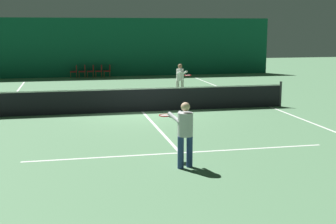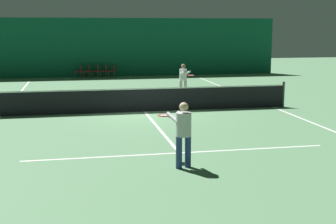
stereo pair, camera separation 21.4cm
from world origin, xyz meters
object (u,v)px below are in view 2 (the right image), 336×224
Objects in this scene: player_far at (183,77)px; courtside_chair_3 at (104,70)px; tennis_net at (144,99)px; player_near at (183,130)px; courtside_chair_0 at (79,71)px; courtside_chair_4 at (112,70)px; courtside_chair_1 at (88,70)px; courtside_chair_2 at (96,70)px.

player_far is 1.88× the size of courtside_chair_3.
player_near reaches higher than tennis_net.
tennis_net is 4.62m from player_far.
player_near is 21.30m from courtside_chair_0.
player_near is (-0.22, -7.68, 0.42)m from tennis_net.
courtside_chair_4 is at bearing 90.74° from tennis_net.
tennis_net is 14.29× the size of courtside_chair_3.
courtside_chair_4 is (1.66, 0.00, 0.00)m from courtside_chair_1.
courtside_chair_3 is (1.11, 0.00, 0.00)m from courtside_chair_1.
courtside_chair_0 is (-4.90, 9.65, -0.43)m from player_far.
courtside_chair_2 is at bearing -90.00° from courtside_chair_3.
player_near is at bearing 2.88° from courtside_chair_2.
player_near is 21.25m from courtside_chair_1.
courtside_chair_2 and courtside_chair_3 have the same top height.
tennis_net reaches higher than courtside_chair_4.
tennis_net is 13.63m from courtside_chair_1.
courtside_chair_0 is at bearing -90.00° from courtside_chair_2.
courtside_chair_4 is at bearing -173.11° from player_far.
player_near is 1.90× the size of courtside_chair_2.
courtside_chair_1 is (-4.34, 9.65, -0.43)m from player_far.
courtside_chair_1 is (-1.62, 21.19, -0.44)m from player_near.
player_far is 10.38m from courtside_chair_2.
courtside_chair_3 is at bearing -90.00° from courtside_chair_4.
courtside_chair_0 and courtside_chair_1 have the same top height.
courtside_chair_2 and courtside_chair_4 have the same top height.
player_far reaches higher than courtside_chair_3.
player_near is at bearing 5.86° from courtside_chair_0.
tennis_net is at bearing 7.75° from courtside_chair_1.
courtside_chair_2 is (1.11, 0.00, 0.00)m from courtside_chair_0.
tennis_net is at bearing -41.63° from player_far.
courtside_chair_1 is 1.11m from courtside_chair_3.
tennis_net is 14.29× the size of courtside_chair_0.
courtside_chair_1 is at bearing 90.00° from courtside_chair_0.
tennis_net reaches higher than courtside_chair_0.
courtside_chair_0 is at bearing -90.00° from courtside_chair_4.
courtside_chair_1 and courtside_chair_4 have the same top height.
courtside_chair_1 is at bearing -90.00° from courtside_chair_3.
player_near reaches higher than courtside_chair_3.
player_far is at bearing 26.91° from courtside_chair_0.
courtside_chair_2 is 1.00× the size of courtside_chair_3.
tennis_net is at bearing 3.09° from courtside_chair_3.
courtside_chair_3 is at bearing 90.00° from courtside_chair_0.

